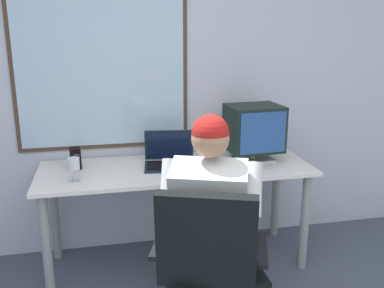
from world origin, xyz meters
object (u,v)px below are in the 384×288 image
at_px(laptop, 170,156).
at_px(desk_speaker, 76,158).
at_px(office_chair, 208,261).
at_px(wine_glass, 73,165).
at_px(person_seated, 211,218).
at_px(desk, 176,181).
at_px(crt_monitor, 254,129).

bearing_deg(laptop, desk_speaker, 174.39).
xyz_separation_m(office_chair, laptop, (-0.04, 0.97, 0.26)).
relative_size(office_chair, wine_glass, 6.15).
height_order(person_seated, wine_glass, person_seated).
height_order(office_chair, desk_speaker, office_chair).
height_order(office_chair, wine_glass, office_chair).
height_order(wine_glass, desk_speaker, wine_glass).
height_order(laptop, desk_speaker, laptop).
bearing_deg(laptop, wine_glass, -161.69).
height_order(desk, crt_monitor, crt_monitor).
xyz_separation_m(wine_glass, desk_speaker, (-0.00, 0.27, -0.04)).
bearing_deg(wine_glass, office_chair, -48.60).
relative_size(desk, laptop, 4.94).
bearing_deg(laptop, person_seated, -81.45).
bearing_deg(office_chair, wine_glass, 131.40).
distance_m(person_seated, laptop, 0.76).
bearing_deg(crt_monitor, office_chair, -120.96).
bearing_deg(office_chair, laptop, 92.12).
xyz_separation_m(desk, person_seated, (0.07, -0.68, 0.03)).
distance_m(laptop, wine_glass, 0.67).
bearing_deg(wine_glass, crt_monitor, 8.58).
bearing_deg(desk_speaker, crt_monitor, -3.95).
xyz_separation_m(office_chair, wine_glass, (-0.67, 0.76, 0.30)).
bearing_deg(desk, wine_glass, -166.77).
xyz_separation_m(crt_monitor, laptop, (-0.60, 0.02, -0.17)).
distance_m(desk, wine_glass, 0.72).
bearing_deg(person_seated, laptop, 98.55).
bearing_deg(desk_speaker, desk, -9.68).
distance_m(office_chair, crt_monitor, 1.19).
bearing_deg(crt_monitor, desk, -177.06).
distance_m(desk, desk_speaker, 0.71).
bearing_deg(wine_glass, desk, 13.23).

